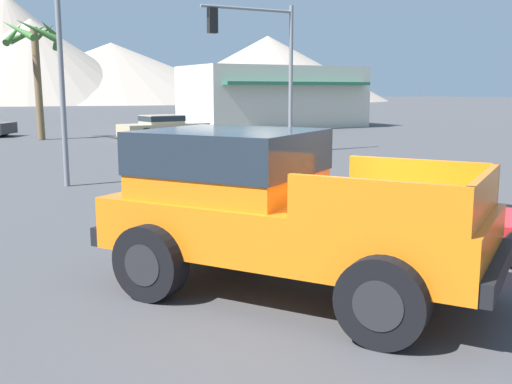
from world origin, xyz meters
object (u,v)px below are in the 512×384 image
object	(u,v)px
orange_pickup_truck	(270,202)
parked_car_tan	(163,127)
traffic_light_main	(258,50)
palm_tree_short	(36,47)

from	to	relation	value
orange_pickup_truck	parked_car_tan	xyz separation A→B (m)	(6.92, 23.02, -0.51)
traffic_light_main	palm_tree_short	world-z (taller)	palm_tree_short
parked_car_tan	traffic_light_main	world-z (taller)	traffic_light_main
orange_pickup_truck	parked_car_tan	distance (m)	24.04
orange_pickup_truck	traffic_light_main	world-z (taller)	traffic_light_main
parked_car_tan	palm_tree_short	size ratio (longest dim) A/B	0.78
orange_pickup_truck	palm_tree_short	world-z (taller)	palm_tree_short
parked_car_tan	palm_tree_short	xyz separation A→B (m)	(-5.65, 2.50, 3.96)
palm_tree_short	traffic_light_main	bearing A→B (deg)	-60.70
orange_pickup_truck	parked_car_tan	world-z (taller)	orange_pickup_truck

